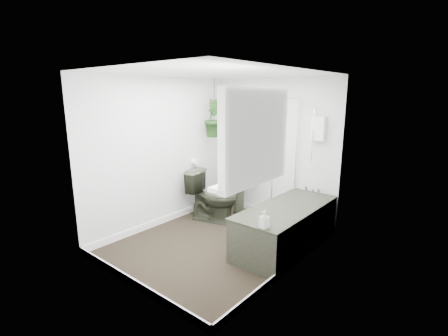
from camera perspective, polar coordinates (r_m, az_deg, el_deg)
The scene contains 22 objects.
floor at distance 4.68m, azimuth -1.20°, elevation -13.07°, with size 2.30×2.80×0.02m, color black.
ceiling at distance 4.22m, azimuth -1.36°, elevation 16.56°, with size 2.30×2.80×0.02m, color white.
wall_back at distance 5.43m, azimuth 8.53°, elevation 3.31°, with size 2.30×0.02×2.30m, color white.
wall_front at distance 3.40m, azimuth -17.06°, elevation -2.87°, with size 2.30×0.02×2.30m, color white.
wall_left at distance 5.13m, azimuth -11.14°, elevation 2.64°, with size 0.02×2.80×2.30m, color white.
wall_right at distance 3.67m, azimuth 12.56°, elevation -1.45°, with size 0.02×2.80×2.30m, color white.
skirting at distance 4.66m, azimuth -1.21°, elevation -12.41°, with size 2.30×2.80×0.10m, color white.
bathtub at distance 4.52m, azimuth 10.87°, elevation -10.12°, with size 0.72×1.72×0.58m, color #272B1E, non-canonical shape.
bath_screen at distance 4.82m, azimuth 10.76°, elevation 3.59°, with size 0.04×0.72×1.40m, color silver, non-canonical shape.
shower_box at distance 4.95m, azimuth 16.24°, elevation 6.70°, with size 0.20×0.10×0.35m, color white.
oval_mirror at distance 5.60m, azimuth 4.46°, elevation 7.31°, with size 0.46×0.03×0.62m, color beige.
wall_sconce at distance 5.84m, azimuth 1.16°, elevation 6.59°, with size 0.04×0.04×0.22m, color black.
toilet_roll_holder at distance 5.59m, azimuth -5.09°, elevation 1.07°, with size 0.11×0.11×0.11m, color white.
window_recess at distance 3.02m, azimuth 5.68°, elevation 5.41°, with size 0.08×1.00×0.90m, color white.
window_sill at distance 3.14m, azimuth 4.45°, elevation -2.10°, with size 0.18×1.00×0.04m, color white.
window_blinds at distance 3.04m, azimuth 4.97°, elevation 5.49°, with size 0.01×0.86×0.76m, color white.
toilet at distance 5.31m, azimuth -1.95°, elevation -4.94°, with size 0.47×0.82×0.83m, color #272B1E.
pedestal_sink at distance 5.57m, azimuth 2.67°, elevation -3.37°, with size 0.57×0.48×0.96m, color #272B1E, non-canonical shape.
sill_plant at distance 3.32m, azimuth 6.66°, elevation 1.26°, with size 0.22×0.19×0.25m, color black.
hanging_plant at distance 5.51m, azimuth -1.69°, elevation 8.73°, with size 0.35×0.28×0.63m, color black.
soap_bottle at distance 3.67m, azimuth 7.10°, elevation -8.95°, with size 0.09×0.09×0.20m, color black.
hanging_pot at distance 5.50m, azimuth -1.71°, elevation 11.40°, with size 0.16×0.16×0.12m, color #42342F.
Camera 1 is at (2.76, -3.18, 2.04)m, focal length 26.00 mm.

